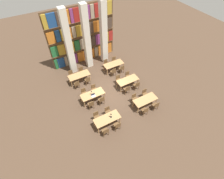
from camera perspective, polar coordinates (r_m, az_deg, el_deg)
The scene contains 38 objects.
ground_plane at distance 14.97m, azimuth -0.48°, elevation -1.18°, with size 40.00×40.00×0.00m, color #4C3828.
bookshelf_bank at distance 17.22m, azimuth -9.67°, elevation 16.83°, with size 6.47×0.35×5.50m.
pillar_left at distance 15.78m, azimuth -14.07°, elevation 14.38°, with size 0.55×0.55×6.00m.
pillar_center at distance 16.19m, azimuth -8.29°, elevation 16.19°, with size 0.55×0.55×6.00m.
pillar_right at distance 16.77m, azimuth -2.76°, elevation 17.76°, with size 0.55×0.55×6.00m.
reading_table_0 at distance 12.53m, azimuth -1.60°, elevation -9.67°, with size 1.90×0.82×0.77m.
chair_0 at distance 12.25m, azimuth -2.16°, elevation -13.46°, with size 0.42×0.40×0.90m.
chair_1 at distance 12.93m, azimuth -5.04°, elevation -8.76°, with size 0.42×0.40×0.90m.
chair_2 at distance 12.47m, azimuth 1.71°, elevation -11.66°, with size 0.42×0.40×0.90m.
chair_3 at distance 13.15m, azimuth -1.36°, elevation -7.16°, with size 0.42×0.40×0.90m.
desk_lamp_0 at distance 12.30m, azimuth -0.35°, elevation -8.27°, with size 0.14×0.14×0.40m.
reading_table_1 at distance 13.82m, azimuth 10.79°, elevation -3.46°, with size 1.90×0.82×0.77m.
chair_4 at distance 13.42m, azimuth 10.71°, elevation -6.76°, with size 0.42×0.40×0.90m.
chair_5 at distance 14.06m, azimuth 7.37°, elevation -2.85°, with size 0.42×0.40×0.90m.
chair_6 at distance 13.90m, azimuth 14.07°, elevation -5.03°, with size 0.42×0.40×0.90m.
chair_7 at distance 14.52m, azimuth 10.69°, elevation -1.33°, with size 0.42×0.40×0.90m.
reading_table_2 at distance 14.03m, azimuth -6.37°, elevation -1.71°, with size 1.90×0.82×0.77m.
chair_8 at distance 13.65m, azimuth -6.86°, elevation -4.83°, with size 0.42×0.40×0.90m.
chair_9 at distance 14.52m, azimuth -9.11°, elevation -1.05°, with size 0.42×0.40×0.90m.
chair_10 at distance 13.85m, azimuth -3.48°, elevation -3.44°, with size 0.42×0.40×0.90m.
chair_11 at distance 14.71m, azimuth -5.91°, elevation 0.20°, with size 0.42×0.40×0.90m.
desk_lamp_1 at distance 13.72m, azimuth -6.72°, elevation -0.85°, with size 0.14×0.14×0.43m.
laptop at distance 13.79m, azimuth -6.12°, elevation -1.97°, with size 0.32×0.22×0.21m.
reading_table_3 at distance 15.13m, azimuth 5.15°, elevation 2.90°, with size 1.90×0.82×0.77m.
chair_12 at distance 14.65m, azimuth 4.87°, elevation 0.07°, with size 0.42×0.40×0.90m.
chair_13 at distance 15.47m, azimuth 2.12°, elevation 3.34°, with size 0.42×0.40×0.90m.
chair_14 at distance 15.08m, azimuth 8.02°, elevation 1.39°, with size 0.42×0.40×0.90m.
chair_15 at distance 15.87m, azimuth 5.18°, elevation 4.51°, with size 0.42×0.40×0.90m.
reading_table_4 at distance 15.80m, azimuth -10.69°, elevation 4.42°, with size 1.90×0.82×0.77m.
chair_16 at distance 15.33m, azimuth -11.41°, elevation 1.75°, with size 0.42×0.40×0.90m.
chair_17 at distance 16.34m, azimuth -13.15°, elevation 4.74°, with size 0.42×0.40×0.90m.
chair_18 at distance 15.53m, azimuth -8.00°, elevation 3.04°, with size 0.42×0.40×0.90m.
chair_19 at distance 16.52m, azimuth -9.93°, elevation 5.92°, with size 0.42×0.40×0.90m.
reading_table_5 at distance 16.73m, azimuth 0.54°, elevation 8.14°, with size 1.90×0.82×0.77m.
chair_20 at distance 16.22m, azimuth 0.42°, elevation 5.84°, with size 0.42×0.40×0.90m.
chair_21 at distance 17.16m, azimuth -1.88°, elevation 8.49°, with size 0.42×0.40×0.90m.
chair_22 at distance 16.58m, azimuth 3.17°, elevation 6.83°, with size 0.42×0.40×0.90m.
chair_23 at distance 17.50m, azimuth 0.78°, elevation 9.38°, with size 0.42×0.40×0.90m.
Camera 1 is at (-4.77, -8.83, 11.11)m, focal length 28.00 mm.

